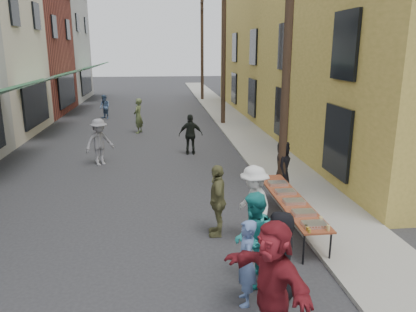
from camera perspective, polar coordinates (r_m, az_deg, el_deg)
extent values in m
plane|color=#28282B|center=(9.86, -9.58, -11.90)|extent=(120.00, 120.00, 0.00)
cube|color=gray|center=(24.60, 3.74, 4.61)|extent=(2.20, 60.00, 0.10)
cube|color=maroon|center=(31.63, -26.97, 12.55)|extent=(8.00, 8.00, 8.00)
cube|color=gray|center=(39.26, -23.08, 13.84)|extent=(8.00, 8.00, 9.00)
cube|color=#A38F3A|center=(25.12, 18.72, 15.45)|extent=(10.00, 28.00, 10.00)
cylinder|color=#2D2116|center=(12.38, 11.15, 15.02)|extent=(0.26, 0.26, 9.00)
cylinder|color=#2D2116|center=(24.10, 2.22, 15.06)|extent=(0.26, 0.26, 9.00)
cylinder|color=#2D2116|center=(36.00, -0.84, 14.99)|extent=(0.26, 0.26, 9.00)
cube|color=maroon|center=(10.47, 11.46, -6.00)|extent=(0.70, 4.00, 0.04)
cylinder|color=black|center=(8.92, 13.31, -12.60)|extent=(0.04, 0.04, 0.71)
cylinder|color=black|center=(9.12, 16.82, -12.20)|extent=(0.04, 0.04, 0.71)
cylinder|color=black|center=(12.22, 7.37, -4.64)|extent=(0.04, 0.04, 0.71)
cylinder|color=black|center=(12.37, 9.98, -4.50)|extent=(0.04, 0.04, 0.71)
cube|color=maroon|center=(9.02, 14.73, -9.29)|extent=(0.50, 0.33, 0.08)
cube|color=#B2B2B7|center=(9.58, 13.33, -7.75)|extent=(0.50, 0.33, 0.08)
cube|color=tan|center=(10.19, 12.00, -6.27)|extent=(0.50, 0.33, 0.08)
cube|color=#B2B2B7|center=(10.81, 10.83, -4.96)|extent=(0.50, 0.33, 0.08)
cube|color=tan|center=(11.44, 9.79, -3.80)|extent=(0.50, 0.33, 0.08)
cylinder|color=#A57F26|center=(8.69, 14.08, -10.20)|extent=(0.07, 0.07, 0.08)
cylinder|color=#A57F26|center=(8.78, 13.85, -9.93)|extent=(0.07, 0.07, 0.08)
cylinder|color=#A57F26|center=(8.86, 13.62, -9.67)|extent=(0.07, 0.07, 0.08)
cylinder|color=tan|center=(8.88, 16.55, -9.69)|extent=(0.08, 0.08, 0.12)
imported|color=black|center=(7.50, 10.14, -13.74)|extent=(0.83, 0.97, 1.69)
imported|color=#526B9F|center=(7.34, 5.35, -14.73)|extent=(0.43, 0.61, 1.58)
imported|color=teal|center=(7.83, 6.44, -11.65)|extent=(0.83, 1.00, 1.85)
imported|color=silver|center=(9.47, 6.47, -6.80)|extent=(0.98, 1.33, 1.85)
imported|color=brown|center=(9.78, 1.34, -6.26)|extent=(0.53, 1.07, 1.77)
imported|color=maroon|center=(6.54, 9.02, -16.95)|extent=(1.38, 1.87, 1.96)
imported|color=black|center=(12.95, 10.47, -1.25)|extent=(0.75, 0.88, 1.54)
imported|color=slate|center=(16.22, -15.02, 1.90)|extent=(1.35, 1.24, 1.82)
imported|color=black|center=(17.32, -2.45, 3.04)|extent=(1.03, 0.47, 1.73)
imported|color=#4F5D35|center=(22.11, -9.78, 5.59)|extent=(0.64, 0.78, 1.86)
imported|color=#48638B|center=(27.24, -14.33, 6.72)|extent=(0.95, 0.94, 1.54)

